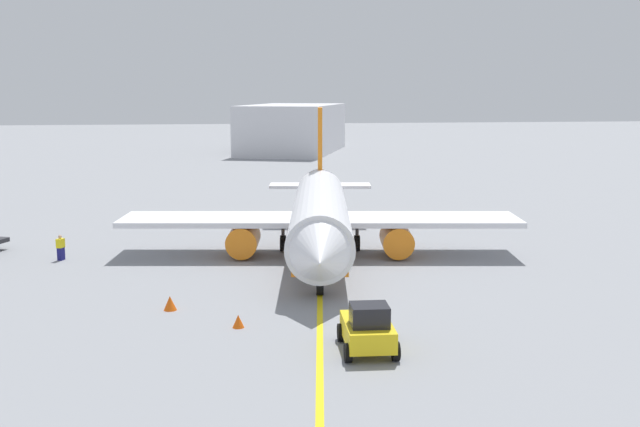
% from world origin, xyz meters
% --- Properties ---
extents(ground_plane, '(400.00, 400.00, 0.00)m').
position_xyz_m(ground_plane, '(0.00, 0.00, 0.00)').
color(ground_plane, gray).
extents(airplane, '(29.30, 27.54, 9.77)m').
position_xyz_m(airplane, '(-0.46, 0.07, 2.70)').
color(airplane, white).
rests_on(airplane, ground).
extents(pushback_tug, '(3.70, 2.48, 2.20)m').
position_xyz_m(pushback_tug, '(18.28, -0.49, 1.01)').
color(pushback_tug, yellow).
rests_on(pushback_tug, ground).
extents(refueling_worker, '(0.62, 0.54, 1.71)m').
position_xyz_m(refueling_worker, '(-1.55, -17.20, 0.82)').
color(refueling_worker, navy).
rests_on(refueling_worker, ground).
extents(safety_cone_nose, '(0.67, 0.67, 0.75)m').
position_xyz_m(safety_cone_nose, '(10.95, -9.33, 0.37)').
color(safety_cone_nose, '#F2590F').
rests_on(safety_cone_nose, ground).
extents(safety_cone_wingtip, '(0.57, 0.57, 0.63)m').
position_xyz_m(safety_cone_wingtip, '(14.27, -5.95, 0.31)').
color(safety_cone_wingtip, '#F2590F').
rests_on(safety_cone_wingtip, ground).
extents(distant_hangar, '(32.15, 23.13, 8.55)m').
position_xyz_m(distant_hangar, '(-85.51, 7.10, 4.27)').
color(distant_hangar, silver).
rests_on(distant_hangar, ground).
extents(taxi_line_marking, '(86.23, 12.48, 0.01)m').
position_xyz_m(taxi_line_marking, '(0.00, 0.00, 0.01)').
color(taxi_line_marking, yellow).
rests_on(taxi_line_marking, ground).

